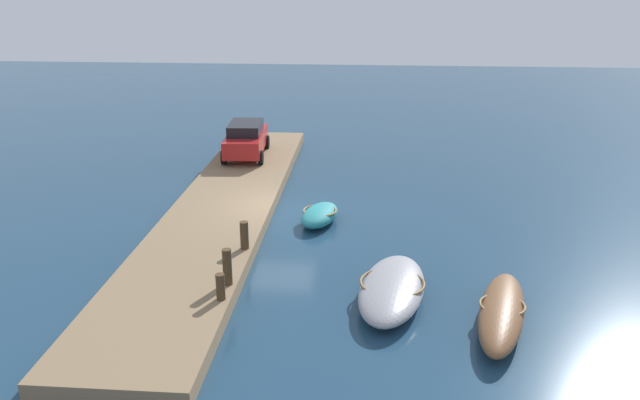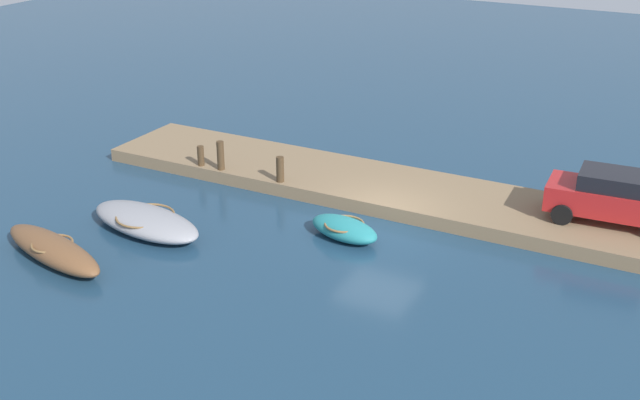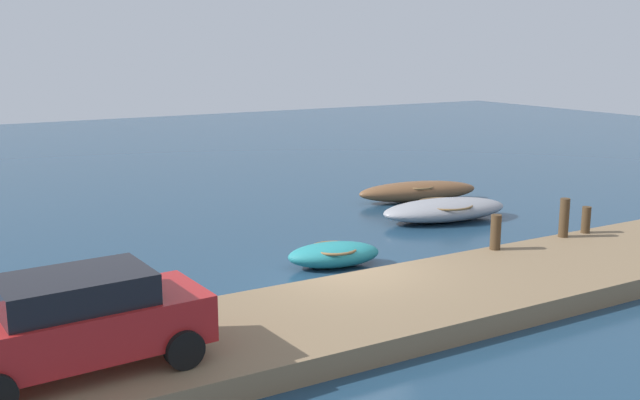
{
  "view_description": "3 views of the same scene",
  "coord_description": "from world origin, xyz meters",
  "px_view_note": "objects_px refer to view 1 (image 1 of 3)",
  "views": [
    {
      "loc": [
        22.19,
        3.24,
        8.63
      ],
      "look_at": [
        1.07,
        1.56,
        1.08
      ],
      "focal_mm": 35.95,
      "sensor_mm": 36.0,
      "label": 1
    },
    {
      "loc": [
        -9.09,
        21.21,
        10.79
      ],
      "look_at": [
        1.34,
        1.59,
        1.14
      ],
      "focal_mm": 44.82,
      "sensor_mm": 36.0,
      "label": 2
    },
    {
      "loc": [
        -8.83,
        -13.84,
        5.53
      ],
      "look_at": [
        1.24,
        3.4,
        1.3
      ],
      "focal_mm": 41.48,
      "sensor_mm": 36.0,
      "label": 3
    }
  ],
  "objects_px": {
    "motorboat_grey": "(392,288)",
    "dinghy_teal": "(320,215)",
    "mooring_post_mid_east": "(220,287)",
    "mooring_post_mid_west": "(227,267)",
    "parked_car": "(246,139)",
    "mooring_post_west": "(244,235)",
    "rowboat_brown": "(502,312)"
  },
  "relations": [
    {
      "from": "mooring_post_mid_east",
      "to": "mooring_post_mid_west",
      "type": "bearing_deg",
      "value": 180.0
    },
    {
      "from": "motorboat_grey",
      "to": "parked_car",
      "type": "bearing_deg",
      "value": -143.86
    },
    {
      "from": "mooring_post_mid_east",
      "to": "parked_car",
      "type": "relative_size",
      "value": 0.18
    },
    {
      "from": "mooring_post_west",
      "to": "dinghy_teal",
      "type": "bearing_deg",
      "value": 149.18
    },
    {
      "from": "motorboat_grey",
      "to": "mooring_post_west",
      "type": "xyz_separation_m",
      "value": [
        -2.15,
        -4.54,
        0.55
      ]
    },
    {
      "from": "dinghy_teal",
      "to": "rowboat_brown",
      "type": "bearing_deg",
      "value": 51.6
    },
    {
      "from": "mooring_post_mid_west",
      "to": "mooring_post_mid_east",
      "type": "relative_size",
      "value": 1.45
    },
    {
      "from": "mooring_post_west",
      "to": "parked_car",
      "type": "distance_m",
      "value": 10.83
    },
    {
      "from": "rowboat_brown",
      "to": "mooring_post_mid_west",
      "type": "xyz_separation_m",
      "value": [
        -0.8,
        -7.34,
        0.62
      ]
    },
    {
      "from": "motorboat_grey",
      "to": "rowboat_brown",
      "type": "xyz_separation_m",
      "value": [
        1.09,
        2.79,
        0.01
      ]
    },
    {
      "from": "dinghy_teal",
      "to": "mooring_post_mid_east",
      "type": "distance_m",
      "value": 7.13
    },
    {
      "from": "dinghy_teal",
      "to": "parked_car",
      "type": "height_order",
      "value": "parked_car"
    },
    {
      "from": "motorboat_grey",
      "to": "parked_car",
      "type": "height_order",
      "value": "parked_car"
    },
    {
      "from": "mooring_post_west",
      "to": "mooring_post_mid_west",
      "type": "relative_size",
      "value": 0.85
    },
    {
      "from": "mooring_post_mid_west",
      "to": "mooring_post_mid_east",
      "type": "distance_m",
      "value": 0.88
    },
    {
      "from": "rowboat_brown",
      "to": "mooring_post_mid_east",
      "type": "bearing_deg",
      "value": -75.16
    },
    {
      "from": "dinghy_teal",
      "to": "mooring_post_west",
      "type": "bearing_deg",
      "value": -17.21
    },
    {
      "from": "mooring_post_mid_west",
      "to": "dinghy_teal",
      "type": "bearing_deg",
      "value": 160.69
    },
    {
      "from": "mooring_post_mid_east",
      "to": "rowboat_brown",
      "type": "bearing_deg",
      "value": 90.58
    },
    {
      "from": "motorboat_grey",
      "to": "parked_car",
      "type": "distance_m",
      "value": 14.39
    },
    {
      "from": "mooring_post_mid_east",
      "to": "parked_car",
      "type": "height_order",
      "value": "parked_car"
    },
    {
      "from": "dinghy_teal",
      "to": "mooring_post_mid_east",
      "type": "relative_size",
      "value": 3.56
    },
    {
      "from": "rowboat_brown",
      "to": "mooring_post_west",
      "type": "distance_m",
      "value": 8.04
    },
    {
      "from": "motorboat_grey",
      "to": "dinghy_teal",
      "type": "distance_m",
      "value": 6.15
    },
    {
      "from": "mooring_post_mid_east",
      "to": "parked_car",
      "type": "distance_m",
      "value": 14.11
    },
    {
      "from": "mooring_post_west",
      "to": "rowboat_brown",
      "type": "bearing_deg",
      "value": 66.13
    },
    {
      "from": "parked_car",
      "to": "mooring_post_mid_west",
      "type": "bearing_deg",
      "value": 5.12
    },
    {
      "from": "rowboat_brown",
      "to": "mooring_post_west",
      "type": "xyz_separation_m",
      "value": [
        -3.25,
        -7.34,
        0.54
      ]
    },
    {
      "from": "dinghy_teal",
      "to": "mooring_post_mid_east",
      "type": "height_order",
      "value": "mooring_post_mid_east"
    },
    {
      "from": "motorboat_grey",
      "to": "dinghy_teal",
      "type": "xyz_separation_m",
      "value": [
        -5.64,
        -2.47,
        -0.04
      ]
    },
    {
      "from": "rowboat_brown",
      "to": "mooring_post_mid_east",
      "type": "xyz_separation_m",
      "value": [
        0.07,
        -7.34,
        0.46
      ]
    },
    {
      "from": "dinghy_teal",
      "to": "mooring_post_west",
      "type": "relative_size",
      "value": 2.89
    }
  ]
}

